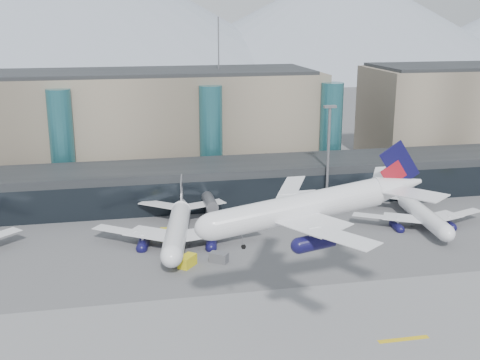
# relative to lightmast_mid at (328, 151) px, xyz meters

# --- Properties ---
(ground) EXTENTS (900.00, 900.00, 0.00)m
(ground) POSITION_rel_lightmast_mid_xyz_m (-30.00, -48.00, -14.42)
(ground) COLOR #515154
(ground) RESTS_ON ground
(runway_strip) EXTENTS (400.00, 40.00, 0.04)m
(runway_strip) POSITION_rel_lightmast_mid_xyz_m (-30.00, -63.00, -14.40)
(runway_strip) COLOR slate
(runway_strip) RESTS_ON ground
(runway_markings) EXTENTS (128.00, 1.00, 0.02)m
(runway_markings) POSITION_rel_lightmast_mid_xyz_m (-30.00, -63.00, -14.37)
(runway_markings) COLOR gold
(runway_markings) RESTS_ON ground
(concourse) EXTENTS (170.00, 27.00, 10.00)m
(concourse) POSITION_rel_lightmast_mid_xyz_m (-30.02, 9.73, -9.45)
(concourse) COLOR black
(concourse) RESTS_ON ground
(terminal_main) EXTENTS (130.00, 30.00, 31.00)m
(terminal_main) POSITION_rel_lightmast_mid_xyz_m (-55.00, 42.00, 1.03)
(terminal_main) COLOR gray
(terminal_main) RESTS_ON ground
(terminal_east) EXTENTS (70.00, 30.00, 31.00)m
(terminal_east) POSITION_rel_lightmast_mid_xyz_m (65.00, 42.00, 1.03)
(terminal_east) COLOR gray
(terminal_east) RESTS_ON ground
(teal_towers) EXTENTS (116.40, 19.40, 46.00)m
(teal_towers) POSITION_rel_lightmast_mid_xyz_m (-44.99, 26.01, -0.41)
(teal_towers) COLOR #26626B
(teal_towers) RESTS_ON ground
(mountain_ridge) EXTENTS (910.00, 400.00, 110.00)m
(mountain_ridge) POSITION_rel_lightmast_mid_xyz_m (-14.03, 332.00, 31.33)
(mountain_ridge) COLOR gray
(mountain_ridge) RESTS_ON ground
(lightmast_mid) EXTENTS (3.00, 1.20, 25.60)m
(lightmast_mid) POSITION_rel_lightmast_mid_xyz_m (0.00, 0.00, 0.00)
(lightmast_mid) COLOR slate
(lightmast_mid) RESTS_ON ground
(hero_jet) EXTENTS (35.10, 36.45, 11.73)m
(hero_jet) POSITION_rel_lightmast_mid_xyz_m (-21.47, -56.20, 6.34)
(hero_jet) COLOR white
(hero_jet) RESTS_ON ground
(jet_parked_mid) EXTENTS (37.65, 38.07, 12.30)m
(jet_parked_mid) POSITION_rel_lightmast_mid_xyz_m (-38.65, -15.47, -9.77)
(jet_parked_mid) COLOR white
(jet_parked_mid) RESTS_ON ground
(jet_parked_right) EXTENTS (32.59, 32.21, 10.53)m
(jet_parked_right) POSITION_rel_lightmast_mid_xyz_m (16.68, -15.68, -10.43)
(jet_parked_right) COLOR white
(jet_parked_right) RESTS_ON ground
(veh_b) EXTENTS (2.05, 3.08, 1.70)m
(veh_b) POSITION_rel_lightmast_mid_xyz_m (-41.44, -13.08, -13.57)
(veh_b) COLOR gold
(veh_b) RESTS_ON ground
(veh_c) EXTENTS (3.96, 3.49, 1.96)m
(veh_c) POSITION_rel_lightmast_mid_xyz_m (-32.16, -29.01, -13.44)
(veh_c) COLOR #505055
(veh_c) RESTS_ON ground
(veh_d) EXTENTS (3.00, 2.69, 1.52)m
(veh_d) POSITION_rel_lightmast_mid_xyz_m (-5.10, -2.00, -13.66)
(veh_d) COLOR silver
(veh_d) RESTS_ON ground
(veh_g) EXTENTS (1.99, 2.48, 1.26)m
(veh_g) POSITION_rel_lightmast_mid_xyz_m (-3.77, -15.02, -13.79)
(veh_g) COLOR silver
(veh_g) RESTS_ON ground
(veh_h) EXTENTS (4.04, 4.35, 2.16)m
(veh_h) POSITION_rel_lightmast_mid_xyz_m (-38.40, -29.77, -13.34)
(veh_h) COLOR gold
(veh_h) RESTS_ON ground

